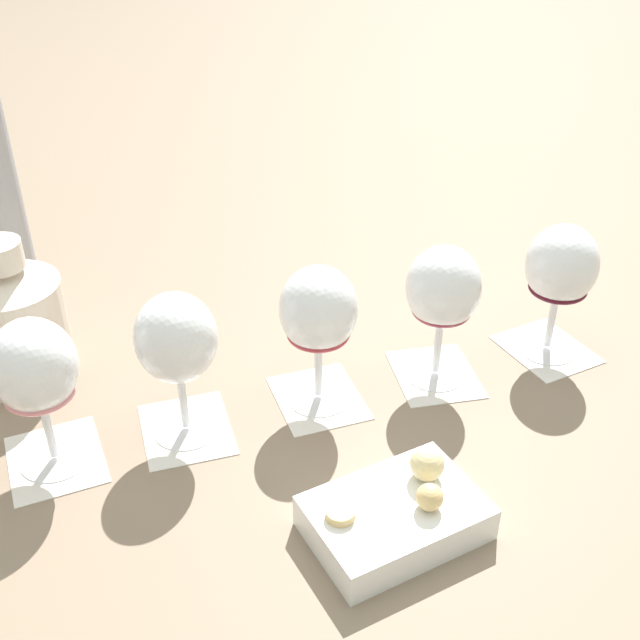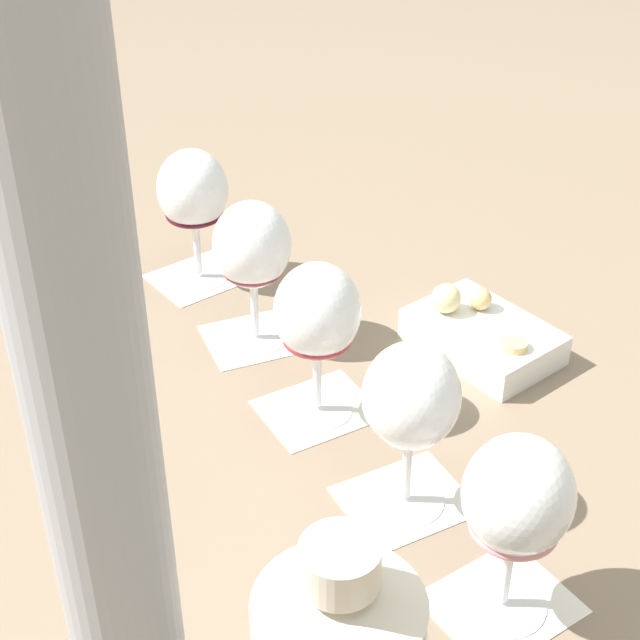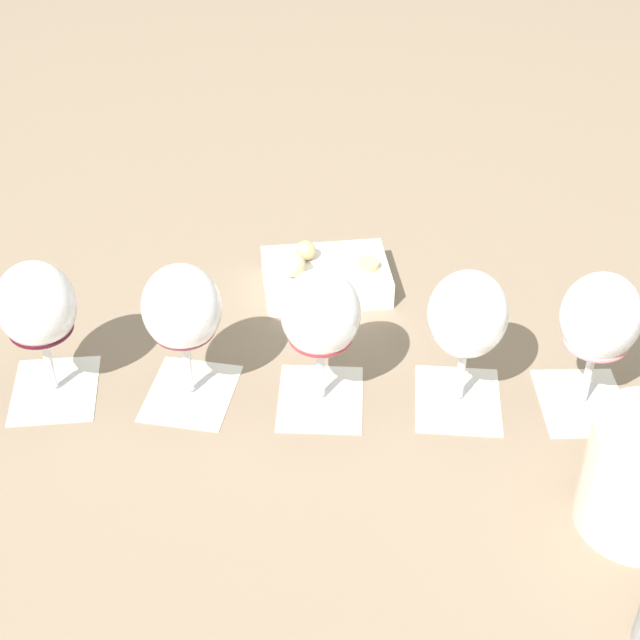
# 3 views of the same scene
# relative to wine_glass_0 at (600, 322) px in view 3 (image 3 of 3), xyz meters

# --- Properties ---
(ground_plane) EXTENTS (8.00, 8.00, 0.00)m
(ground_plane) POSITION_rel_wine_glass_0_xyz_m (0.18, 0.22, -0.11)
(ground_plane) COLOR #7F6B56
(tasting_card_0) EXTENTS (0.14, 0.14, 0.00)m
(tasting_card_0) POSITION_rel_wine_glass_0_xyz_m (0.00, 0.00, -0.11)
(tasting_card_0) COLOR silver
(tasting_card_0) RESTS_ON ground_plane
(tasting_card_1) EXTENTS (0.14, 0.14, 0.00)m
(tasting_card_1) POSITION_rel_wine_glass_0_xyz_m (0.09, 0.10, -0.11)
(tasting_card_1) COLOR silver
(tasting_card_1) RESTS_ON ground_plane
(tasting_card_2) EXTENTS (0.14, 0.14, 0.00)m
(tasting_card_2) POSITION_rel_wine_glass_0_xyz_m (0.18, 0.22, -0.11)
(tasting_card_2) COLOR silver
(tasting_card_2) RESTS_ON ground_plane
(tasting_card_3) EXTENTS (0.14, 0.14, 0.00)m
(tasting_card_3) POSITION_rel_wine_glass_0_xyz_m (0.28, 0.32, -0.11)
(tasting_card_3) COLOR silver
(tasting_card_3) RESTS_ON ground_plane
(tasting_card_4) EXTENTS (0.14, 0.13, 0.00)m
(tasting_card_4) POSITION_rel_wine_glass_0_xyz_m (0.37, 0.43, -0.11)
(tasting_card_4) COLOR silver
(tasting_card_4) RESTS_ON ground_plane
(wine_glass_0) EXTENTS (0.08, 0.08, 0.16)m
(wine_glass_0) POSITION_rel_wine_glass_0_xyz_m (0.00, 0.00, 0.00)
(wine_glass_0) COLOR white
(wine_glass_0) RESTS_ON tasting_card_0
(wine_glass_1) EXTENTS (0.08, 0.08, 0.16)m
(wine_glass_1) POSITION_rel_wine_glass_0_xyz_m (0.09, 0.10, -0.00)
(wine_glass_1) COLOR white
(wine_glass_1) RESTS_ON tasting_card_1
(wine_glass_2) EXTENTS (0.08, 0.08, 0.16)m
(wine_glass_2) POSITION_rel_wine_glass_0_xyz_m (0.18, 0.22, -0.00)
(wine_glass_2) COLOR white
(wine_glass_2) RESTS_ON tasting_card_2
(wine_glass_3) EXTENTS (0.08, 0.08, 0.16)m
(wine_glass_3) POSITION_rel_wine_glass_0_xyz_m (0.28, 0.32, -0.00)
(wine_glass_3) COLOR white
(wine_glass_3) RESTS_ON tasting_card_3
(wine_glass_4) EXTENTS (0.08, 0.08, 0.16)m
(wine_glass_4) POSITION_rel_wine_glass_0_xyz_m (0.37, 0.43, -0.00)
(wine_glass_4) COLOR white
(wine_glass_4) RESTS_ON tasting_card_4
(snack_dish) EXTENTS (0.17, 0.18, 0.07)m
(snack_dish) POSITION_rel_wine_glass_0_xyz_m (0.34, 0.09, -0.09)
(snack_dish) COLOR white
(snack_dish) RESTS_ON ground_plane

